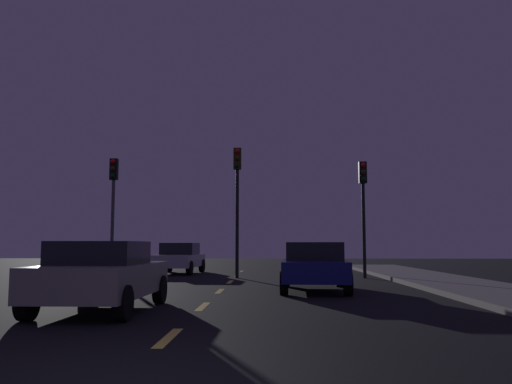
{
  "coord_description": "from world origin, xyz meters",
  "views": [
    {
      "loc": [
        1.49,
        -5.05,
        1.34
      ],
      "look_at": [
        0.96,
        13.47,
        3.25
      ],
      "focal_mm": 36.29,
      "sensor_mm": 36.0,
      "label": 1
    }
  ],
  "objects_px": {
    "car_adjacent_lane": "(102,275)",
    "car_oncoming_far": "(179,258)",
    "traffic_signal_right": "(363,196)",
    "car_stopped_ahead": "(314,266)",
    "traffic_signal_center": "(237,187)",
    "traffic_signal_left": "(113,194)"
  },
  "relations": [
    {
      "from": "car_oncoming_far",
      "to": "traffic_signal_right",
      "type": "bearing_deg",
      "value": -22.48
    },
    {
      "from": "traffic_signal_right",
      "to": "car_stopped_ahead",
      "type": "xyz_separation_m",
      "value": [
        -2.54,
        -5.87,
        -2.63
      ]
    },
    {
      "from": "traffic_signal_left",
      "to": "car_stopped_ahead",
      "type": "xyz_separation_m",
      "value": [
        7.87,
        -5.87,
        -2.75
      ]
    },
    {
      "from": "traffic_signal_center",
      "to": "car_adjacent_lane",
      "type": "distance_m",
      "value": 11.33
    },
    {
      "from": "traffic_signal_left",
      "to": "car_adjacent_lane",
      "type": "xyz_separation_m",
      "value": [
        3.13,
        -10.72,
        -2.74
      ]
    },
    {
      "from": "traffic_signal_left",
      "to": "car_oncoming_far",
      "type": "relative_size",
      "value": 1.24
    },
    {
      "from": "car_oncoming_far",
      "to": "traffic_signal_left",
      "type": "bearing_deg",
      "value": -123.25
    },
    {
      "from": "car_adjacent_lane",
      "to": "car_oncoming_far",
      "type": "height_order",
      "value": "car_oncoming_far"
    },
    {
      "from": "car_adjacent_lane",
      "to": "car_oncoming_far",
      "type": "bearing_deg",
      "value": 93.69
    },
    {
      "from": "traffic_signal_center",
      "to": "traffic_signal_right",
      "type": "bearing_deg",
      "value": -0.01
    },
    {
      "from": "car_stopped_ahead",
      "to": "traffic_signal_right",
      "type": "bearing_deg",
      "value": 66.59
    },
    {
      "from": "car_stopped_ahead",
      "to": "car_oncoming_far",
      "type": "bearing_deg",
      "value": 121.37
    },
    {
      "from": "traffic_signal_right",
      "to": "car_adjacent_lane",
      "type": "bearing_deg",
      "value": -124.17
    },
    {
      "from": "traffic_signal_right",
      "to": "car_stopped_ahead",
      "type": "height_order",
      "value": "traffic_signal_right"
    },
    {
      "from": "traffic_signal_left",
      "to": "traffic_signal_center",
      "type": "relative_size",
      "value": 0.92
    },
    {
      "from": "car_stopped_ahead",
      "to": "traffic_signal_center",
      "type": "bearing_deg",
      "value": 114.4
    },
    {
      "from": "traffic_signal_center",
      "to": "car_stopped_ahead",
      "type": "height_order",
      "value": "traffic_signal_center"
    },
    {
      "from": "car_adjacent_lane",
      "to": "car_oncoming_far",
      "type": "xyz_separation_m",
      "value": [
        -0.91,
        14.11,
        -0.0
      ]
    },
    {
      "from": "traffic_signal_left",
      "to": "car_adjacent_lane",
      "type": "relative_size",
      "value": 1.24
    },
    {
      "from": "car_oncoming_far",
      "to": "car_adjacent_lane",
      "type": "bearing_deg",
      "value": -86.31
    },
    {
      "from": "traffic_signal_center",
      "to": "car_stopped_ahead",
      "type": "relative_size",
      "value": 1.31
    },
    {
      "from": "traffic_signal_left",
      "to": "car_stopped_ahead",
      "type": "relative_size",
      "value": 1.21
    }
  ]
}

